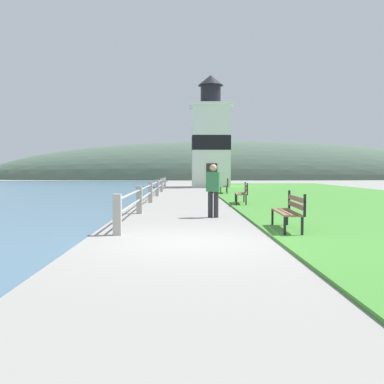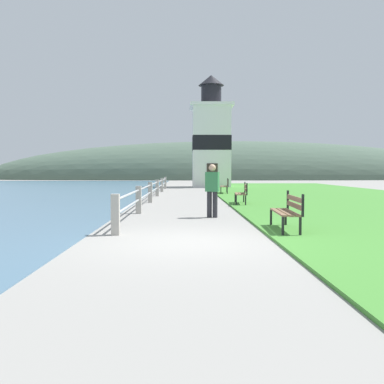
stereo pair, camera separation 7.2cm
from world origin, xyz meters
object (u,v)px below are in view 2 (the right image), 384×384
at_px(park_bench_near, 288,209).
at_px(lighthouse, 211,140).
at_px(park_bench_far, 225,185).
at_px(park_bench_midway, 242,192).
at_px(person_strolling, 212,189).

relative_size(park_bench_near, lighthouse, 0.19).
bearing_deg(park_bench_far, park_bench_near, 94.57).
distance_m(park_bench_near, park_bench_midway, 7.78).
relative_size(park_bench_far, lighthouse, 0.18).
distance_m(park_bench_near, park_bench_far, 15.88).
bearing_deg(person_strolling, lighthouse, 15.14).
relative_size(park_bench_far, person_strolling, 1.08).
height_order(park_bench_near, park_bench_far, same).
distance_m(park_bench_midway, park_bench_far, 8.10).
height_order(park_bench_near, person_strolling, person_strolling).
distance_m(park_bench_near, person_strolling, 3.52).
relative_size(park_bench_near, park_bench_far, 1.01).
distance_m(park_bench_near, lighthouse, 27.04).
bearing_deg(park_bench_near, park_bench_far, -87.15).
bearing_deg(lighthouse, park_bench_midway, -89.53).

